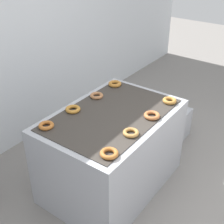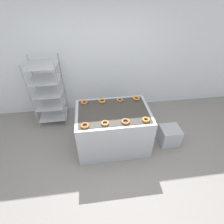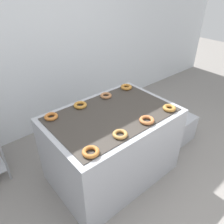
{
  "view_description": "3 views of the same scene",
  "coord_description": "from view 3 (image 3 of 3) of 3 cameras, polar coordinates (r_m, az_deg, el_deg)",
  "views": [
    {
      "loc": [
        -2.03,
        -0.75,
        2.36
      ],
      "look_at": [
        0.0,
        0.72,
        0.89
      ],
      "focal_mm": 50.0,
      "sensor_mm": 36.0,
      "label": 1
    },
    {
      "loc": [
        -0.35,
        -1.78,
        2.81
      ],
      "look_at": [
        0.0,
        0.87,
        0.73
      ],
      "focal_mm": 28.0,
      "sensor_mm": 36.0,
      "label": 2
    },
    {
      "loc": [
        -1.22,
        -0.74,
        2.1
      ],
      "look_at": [
        0.0,
        0.72,
        0.89
      ],
      "focal_mm": 35.0,
      "sensor_mm": 36.0,
      "label": 3
    }
  ],
  "objects": [
    {
      "name": "fryer_machine",
      "position": [
        2.53,
        0.01,
        -8.7
      ],
      "size": [
        1.37,
        0.93,
        0.87
      ],
      "color": "#A8AAB2",
      "rests_on": "ground_plane"
    },
    {
      "name": "donut_far_left",
      "position": [
        2.27,
        -15.61,
        -1.15
      ],
      "size": [
        0.14,
        0.14,
        0.04
      ],
      "primitive_type": "torus",
      "color": "#B8692C",
      "rests_on": "fryer_machine"
    },
    {
      "name": "donut_near_left",
      "position": [
        1.79,
        -5.56,
        -10.33
      ],
      "size": [
        0.14,
        0.14,
        0.04
      ],
      "primitive_type": "torus",
      "color": "#B2692D",
      "rests_on": "fryer_machine"
    },
    {
      "name": "wall_back",
      "position": [
        3.19,
        -17.47,
        18.52
      ],
      "size": [
        8.0,
        0.05,
        2.8
      ],
      "color": "silver",
      "rests_on": "ground_plane"
    },
    {
      "name": "donut_far_right",
      "position": [
        2.77,
        3.74,
        6.53
      ],
      "size": [
        0.14,
        0.14,
        0.04
      ],
      "primitive_type": "torus",
      "color": "#B7752D",
      "rests_on": "fryer_machine"
    },
    {
      "name": "donut_far_midright",
      "position": [
        2.57,
        -1.59,
        4.32
      ],
      "size": [
        0.14,
        0.14,
        0.03
      ],
      "primitive_type": "torus",
      "color": "#A76D43",
      "rests_on": "fryer_machine"
    },
    {
      "name": "donut_far_midleft",
      "position": [
        2.4,
        -8.3,
        1.81
      ],
      "size": [
        0.14,
        0.14,
        0.04
      ],
      "primitive_type": "torus",
      "color": "#BA7C2E",
      "rests_on": "fryer_machine"
    },
    {
      "name": "ground_plane",
      "position": [
        2.54,
        11.5,
        -24.22
      ],
      "size": [
        14.0,
        14.0,
        0.0
      ],
      "primitive_type": "plane",
      "color": "gray"
    },
    {
      "name": "donut_near_right",
      "position": [
        2.4,
        14.73,
        1.0
      ],
      "size": [
        0.14,
        0.14,
        0.04
      ],
      "primitive_type": "torus",
      "color": "#BA7D37",
      "rests_on": "fryer_machine"
    },
    {
      "name": "glaze_bin",
      "position": [
        3.34,
        16.84,
        -3.88
      ],
      "size": [
        0.4,
        0.37,
        0.38
      ],
      "color": "#A8AAB2",
      "rests_on": "ground_plane"
    },
    {
      "name": "donut_near_midright",
      "position": [
        2.16,
        9.07,
        -2.11
      ],
      "size": [
        0.15,
        0.15,
        0.04
      ],
      "primitive_type": "torus",
      "color": "#BD6D3B",
      "rests_on": "fryer_machine"
    },
    {
      "name": "donut_near_midleft",
      "position": [
        1.96,
        2.12,
        -5.84
      ],
      "size": [
        0.14,
        0.14,
        0.03
      ],
      "primitive_type": "torus",
      "color": "#B48041",
      "rests_on": "fryer_machine"
    }
  ]
}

